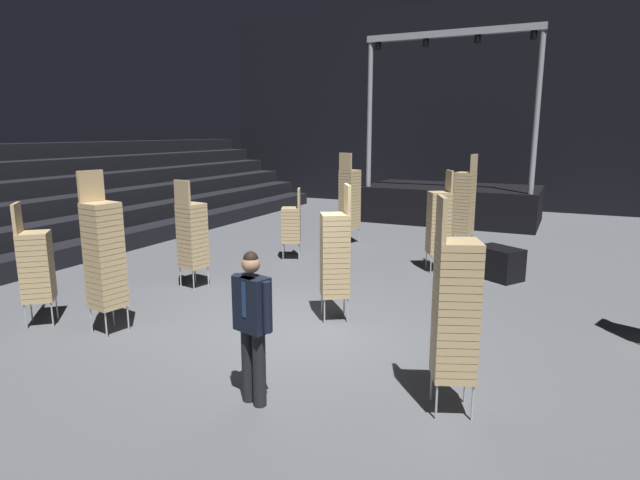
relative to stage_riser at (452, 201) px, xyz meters
The scene contains 14 objects.
ground_plane 11.26m from the stage_riser, 90.00° to the right, with size 22.00×30.00×0.10m, color #515459.
arena_end_wall 5.01m from the stage_riser, 90.00° to the left, with size 22.00×0.30×8.00m, color black.
stage_riser is the anchor object (origin of this frame).
man_with_tie 13.60m from the stage_riser, 87.45° to the right, with size 0.57×0.32×1.77m.
chair_stack_front_left 10.62m from the stage_riser, 106.16° to the right, with size 0.51×0.51×2.14m.
chair_stack_front_right 6.98m from the stage_riser, 80.73° to the right, with size 0.60×0.60×2.22m.
chair_stack_mid_left 10.68m from the stage_riser, 88.29° to the right, with size 0.61×0.61×2.22m.
chair_stack_mid_centre 7.62m from the stage_riser, 107.87° to the right, with size 0.58×0.58×1.71m.
chair_stack_rear_left 13.08m from the stage_riser, 78.27° to the right, with size 0.57×0.57×2.39m.
chair_stack_rear_right 5.27m from the stage_riser, 110.02° to the right, with size 0.55×0.55×2.48m.
chair_stack_rear_centre 4.63m from the stage_riser, 74.73° to the right, with size 0.51×0.51×2.48m.
chair_stack_aisle_left 12.95m from the stage_riser, 101.55° to the right, with size 0.50×0.50×2.48m.
chair_stack_aisle_right 13.47m from the stage_riser, 106.58° to the right, with size 0.62×0.62×1.96m.
equipment_road_case 7.40m from the stage_riser, 70.78° to the right, with size 0.90×0.60×0.67m, color black.
Camera 1 is at (3.66, -7.01, 3.04)m, focal length 29.64 mm.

